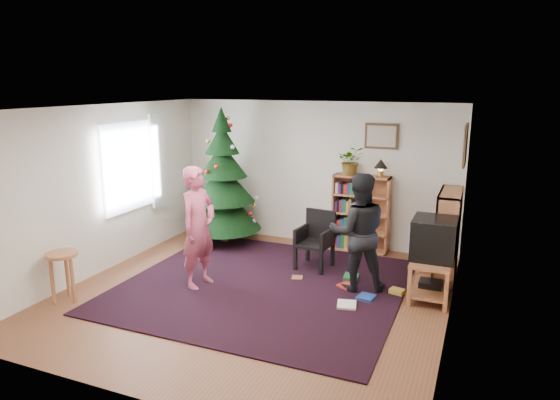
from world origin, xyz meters
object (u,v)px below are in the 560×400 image
at_px(picture_back, 382,136).
at_px(picture_right, 466,145).
at_px(tv_stand, 431,273).
at_px(bookshelf_back, 361,213).
at_px(crt_tv, 434,238).
at_px(stool, 63,264).
at_px(person_by_chair, 358,232).
at_px(table_lamp, 381,165).
at_px(armchair, 316,237).
at_px(person_standing, 198,227).
at_px(bookshelf_right, 448,234).
at_px(potted_plant, 351,161).
at_px(christmas_tree, 223,188).

relative_size(picture_back, picture_right, 0.92).
relative_size(picture_back, tv_stand, 0.60).
relative_size(bookshelf_back, crt_tv, 2.13).
xyz_separation_m(tv_stand, stool, (-4.42, -2.00, 0.19)).
distance_m(tv_stand, person_by_chair, 1.11).
relative_size(picture_right, table_lamp, 2.05).
bearing_deg(picture_right, armchair, -167.44).
bearing_deg(picture_right, tv_stand, -105.73).
xyz_separation_m(armchair, person_standing, (-1.28, -1.32, 0.38)).
xyz_separation_m(picture_back, bookshelf_back, (-0.26, -0.14, -1.29)).
distance_m(bookshelf_right, person_by_chair, 1.44).
distance_m(bookshelf_back, person_by_chair, 1.68).
height_order(picture_right, potted_plant, picture_right).
bearing_deg(bookshelf_back, potted_plant, 180.00).
bearing_deg(picture_right, stool, -148.17).
xyz_separation_m(stool, potted_plant, (2.89, 3.49, 1.02)).
height_order(bookshelf_back, tv_stand, bookshelf_back).
bearing_deg(bookshelf_right, person_by_chair, 129.85).
bearing_deg(crt_tv, picture_back, 123.21).
xyz_separation_m(christmas_tree, tv_stand, (3.69, -1.00, -0.68)).
distance_m(bookshelf_back, person_standing, 2.93).
xyz_separation_m(bookshelf_right, stool, (-4.54, -2.78, -0.15)).
distance_m(picture_right, tv_stand, 1.88).
distance_m(crt_tv, stool, 4.86).
bearing_deg(armchair, picture_right, 19.17).
bearing_deg(armchair, picture_back, 65.81).
bearing_deg(picture_right, bookshelf_back, 159.64).
height_order(christmas_tree, bookshelf_back, christmas_tree).
distance_m(person_standing, potted_plant, 2.89).
bearing_deg(stool, person_standing, 39.44).
relative_size(stool, table_lamp, 2.28).
bearing_deg(picture_back, crt_tv, -56.79).
bearing_deg(table_lamp, armchair, -125.27).
distance_m(tv_stand, armchair, 1.84).
distance_m(armchair, potted_plant, 1.50).
height_order(tv_stand, stool, stool).
bearing_deg(stool, potted_plant, 50.43).
relative_size(tv_stand, person_standing, 0.54).
bearing_deg(person_standing, potted_plant, -23.96).
bearing_deg(tv_stand, picture_back, 123.28).
bearing_deg(bookshelf_right, picture_back, 54.42).
height_order(picture_back, person_by_chair, picture_back).
distance_m(bookshelf_back, stool, 4.66).
distance_m(picture_right, person_standing, 3.91).
xyz_separation_m(picture_right, stool, (-4.68, -2.90, -1.43)).
bearing_deg(armchair, table_lamp, 61.34).
distance_m(person_standing, table_lamp, 3.17).
bearing_deg(bookshelf_right, tv_stand, 171.24).
height_order(crt_tv, stool, crt_tv).
relative_size(bookshelf_back, potted_plant, 2.73).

